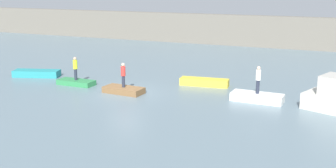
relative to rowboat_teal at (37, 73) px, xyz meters
name	(u,v)px	position (x,y,z in m)	size (l,w,h in m)	color
ground_plane	(126,93)	(9.17, -1.73, -0.27)	(120.00, 120.00, 0.00)	slate
embankment_wall	(224,30)	(9.17, 23.23, 1.57)	(80.00, 1.20, 3.67)	#666056
rowboat_teal	(37,73)	(0.00, 0.00, 0.00)	(3.71, 1.17, 0.54)	teal
rowboat_green	(76,82)	(4.61, -1.10, -0.08)	(2.83, 1.15, 0.37)	#2D7F47
rowboat_brown	(124,90)	(9.04, -1.79, -0.06)	(2.81, 1.29, 0.42)	brown
rowboat_yellow	(204,82)	(13.54, 2.46, 0.00)	(3.59, 1.00, 0.54)	gold
rowboat_white	(257,97)	(18.01, -0.25, -0.01)	(3.31, 1.28, 0.53)	white
person_red_shirt	(123,74)	(9.04, -1.79, 1.09)	(0.32, 0.32, 1.69)	#232838
person_hiviz_shirt	(75,67)	(4.61, -1.10, 1.08)	(0.32, 0.32, 1.74)	#232838
person_white_shirt	(258,78)	(18.01, -0.25, 1.26)	(0.32, 0.32, 1.79)	#232838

